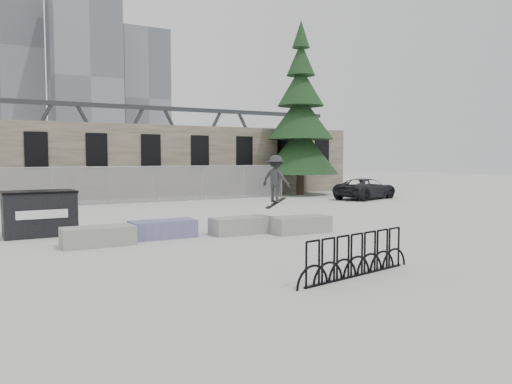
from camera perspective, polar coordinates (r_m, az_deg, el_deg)
ground at (r=15.99m, az=-6.94°, el=-5.07°), size 120.00×120.00×0.00m
stone_wall at (r=31.44m, az=-18.17°, el=3.33°), size 36.00×2.58×4.50m
chainlink_fence at (r=27.82m, az=-16.67°, el=0.79°), size 22.06×0.06×2.02m
planter_far_left at (r=14.88m, az=-17.58°, el=-4.76°), size 2.00×0.90×0.55m
planter_center_left at (r=15.84m, az=-10.59°, el=-4.11°), size 2.00×0.90×0.55m
planter_center_right at (r=16.42m, az=-1.72°, el=-3.76°), size 2.00×0.90×0.55m
planter_offset at (r=16.69m, az=5.08°, el=-3.65°), size 2.00×0.90×0.55m
dumpster at (r=17.39m, az=-23.50°, el=-2.22°), size 2.22×1.38×1.44m
bike_rack at (r=10.79m, az=11.44°, el=-7.16°), size 3.53×0.76×0.90m
spruce_tree at (r=33.56m, az=5.11°, el=7.69°), size 5.08×5.08×11.50m
skyline_towers at (r=110.10m, az=-26.73°, el=13.14°), size 58.00×28.00×48.00m
truss_bridge at (r=71.45m, az=-16.16°, el=5.14°), size 70.00×3.00×9.80m
suv at (r=30.72m, az=12.44°, el=0.38°), size 4.88×3.28×1.24m
skateboarder at (r=16.58m, az=2.28°, el=1.51°), size 1.00×1.16×1.76m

